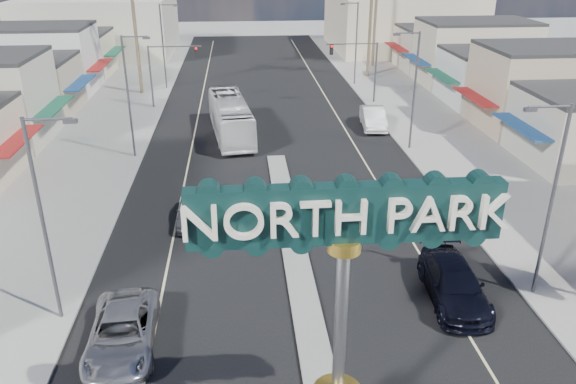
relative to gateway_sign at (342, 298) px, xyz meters
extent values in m
plane|color=gray|center=(0.00, 28.02, -5.93)|extent=(160.00, 160.00, 0.00)
cube|color=black|center=(0.00, 28.02, -5.92)|extent=(20.00, 120.00, 0.01)
cube|color=gray|center=(0.00, 12.02, -5.85)|extent=(1.30, 30.00, 0.16)
cube|color=gray|center=(-14.00, 28.02, -5.87)|extent=(8.00, 120.00, 0.12)
cube|color=gray|center=(14.00, 28.02, -5.87)|extent=(8.00, 120.00, 0.12)
cube|color=beige|center=(-24.00, 41.02, -2.93)|extent=(12.00, 42.00, 6.00)
cube|color=#B7B29E|center=(24.00, 41.02, -2.93)|extent=(12.00, 42.00, 6.00)
cube|color=#B7B29E|center=(-22.00, 73.02, -1.93)|extent=(20.00, 20.00, 8.00)
cube|color=beige|center=(22.00, 73.02, -1.93)|extent=(20.00, 20.00, 8.00)
cylinder|color=#B7B7BC|center=(0.00, 0.02, -0.92)|extent=(0.36, 0.36, 4.80)
cylinder|color=gold|center=(0.00, 0.02, 1.66)|extent=(0.90, 0.90, 0.35)
cube|color=black|center=(0.00, 0.02, 2.58)|extent=(8.20, 0.50, 1.60)
cylinder|color=#47474C|center=(-11.00, 42.02, -2.93)|extent=(0.18, 0.18, 6.00)
cylinder|color=#47474C|center=(-8.50, 42.02, -0.03)|extent=(5.00, 0.12, 0.12)
cube|color=black|center=(-6.50, 42.02, -0.53)|extent=(0.32, 0.32, 1.00)
sphere|color=red|center=(-6.50, 41.84, -0.21)|extent=(0.22, 0.22, 0.22)
cylinder|color=#47474C|center=(11.00, 42.02, -2.93)|extent=(0.18, 0.18, 6.00)
cylinder|color=#47474C|center=(8.50, 42.02, -0.03)|extent=(5.00, 0.12, 0.12)
cube|color=black|center=(6.50, 42.02, -0.53)|extent=(0.32, 0.32, 1.00)
sphere|color=red|center=(6.50, 41.84, -0.21)|extent=(0.22, 0.22, 0.22)
cylinder|color=#47474C|center=(-10.60, 8.02, -1.43)|extent=(0.16, 0.16, 9.00)
cylinder|color=#47474C|center=(-9.70, 8.02, 2.97)|extent=(1.80, 0.10, 0.10)
cube|color=#47474C|center=(-8.90, 8.02, 2.87)|extent=(0.50, 0.22, 0.15)
cylinder|color=#47474C|center=(-10.60, 28.02, -1.43)|extent=(0.16, 0.16, 9.00)
cylinder|color=#47474C|center=(-9.70, 28.02, 2.97)|extent=(1.80, 0.10, 0.10)
cube|color=#47474C|center=(-8.90, 28.02, 2.87)|extent=(0.50, 0.22, 0.15)
cylinder|color=#47474C|center=(-10.60, 50.02, -1.43)|extent=(0.16, 0.16, 9.00)
cylinder|color=#47474C|center=(-9.70, 50.02, 2.97)|extent=(1.80, 0.10, 0.10)
cube|color=#47474C|center=(-8.90, 50.02, 2.87)|extent=(0.50, 0.22, 0.15)
cylinder|color=#47474C|center=(10.60, 8.02, -1.43)|extent=(0.16, 0.16, 9.00)
cylinder|color=#47474C|center=(9.70, 8.02, 2.97)|extent=(1.80, 0.10, 0.10)
cube|color=#47474C|center=(8.90, 8.02, 2.87)|extent=(0.50, 0.22, 0.15)
cylinder|color=#47474C|center=(10.60, 28.02, -1.43)|extent=(0.16, 0.16, 9.00)
cylinder|color=#47474C|center=(9.70, 28.02, 2.97)|extent=(1.80, 0.10, 0.10)
cube|color=#47474C|center=(8.90, 28.02, 2.87)|extent=(0.50, 0.22, 0.15)
cylinder|color=#47474C|center=(10.60, 50.02, -1.43)|extent=(0.16, 0.16, 9.00)
cylinder|color=#47474C|center=(9.70, 50.02, 2.97)|extent=(1.80, 0.10, 0.10)
cube|color=#47474C|center=(8.90, 50.02, 2.87)|extent=(0.50, 0.22, 0.15)
cylinder|color=brown|center=(-13.00, 48.02, 0.07)|extent=(0.36, 0.36, 12.00)
cylinder|color=brown|center=(13.00, 54.02, -0.43)|extent=(0.36, 0.36, 11.00)
cylinder|color=brown|center=(15.00, 60.02, 0.57)|extent=(0.36, 0.36, 13.00)
imported|color=#A2A1A6|center=(-7.56, 5.79, -5.15)|extent=(2.83, 5.68, 1.55)
imported|color=black|center=(6.73, 7.96, -5.09)|extent=(2.76, 5.92, 1.67)
imported|color=slate|center=(-5.50, 16.86, -5.18)|extent=(1.81, 4.42, 1.50)
imported|color=silver|center=(9.00, 33.77, -5.04)|extent=(2.39, 5.53, 1.77)
imported|color=silver|center=(-3.38, 32.65, -4.33)|extent=(4.02, 11.68, 3.19)
camera|label=1|loc=(-2.62, -12.71, 8.93)|focal=35.00mm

